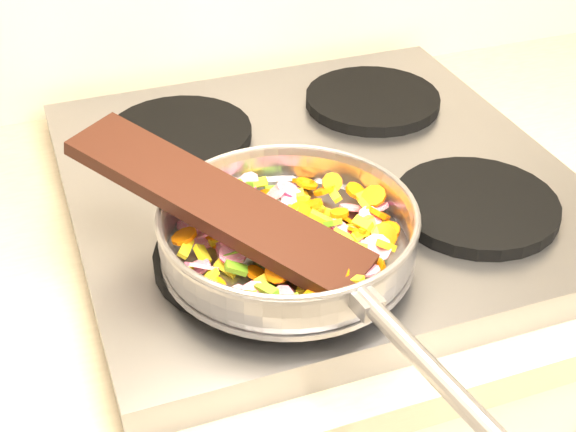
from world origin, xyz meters
name	(u,v)px	position (x,y,z in m)	size (l,w,h in m)	color
cooktop	(317,186)	(-0.70, 1.67, 0.92)	(0.60, 0.60, 0.04)	#939399
grate_fl	(244,258)	(-0.84, 1.52, 0.95)	(0.19, 0.19, 0.02)	black
grate_fr	(476,205)	(-0.56, 1.52, 0.95)	(0.19, 0.19, 0.02)	black
grate_bl	(180,134)	(-0.84, 1.81, 0.95)	(0.19, 0.19, 0.02)	black
grate_br	(372,100)	(-0.56, 1.81, 0.95)	(0.19, 0.19, 0.02)	black
saute_pan	(289,231)	(-0.80, 1.50, 0.99)	(0.30, 0.47, 0.05)	#9E9EA5
vegetable_heap	(291,238)	(-0.79, 1.51, 0.97)	(0.25, 0.25, 0.05)	#DB155F
wooden_spatula	(217,203)	(-0.86, 1.54, 1.01)	(0.33, 0.08, 0.02)	black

